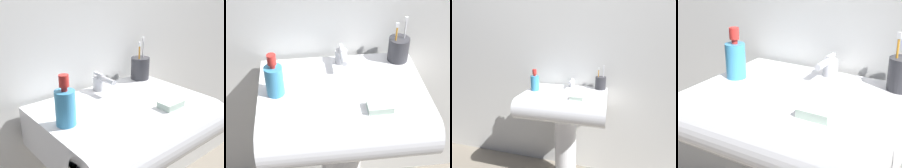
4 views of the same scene
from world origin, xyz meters
The scene contains 6 objects.
sink_pedestal centered at (0.00, 0.00, 0.34)m, with size 0.18×0.18×0.69m, color white.
sink_basin centered at (0.00, -0.06, 0.77)m, with size 0.63×0.49×0.15m.
faucet centered at (0.02, 0.15, 0.88)m, with size 0.05×0.13×0.08m.
toothbrush_cup centered at (0.26, 0.15, 0.90)m, with size 0.09×0.09×0.20m.
soap_bottle centered at (-0.25, -0.02, 0.91)m, with size 0.07×0.07×0.17m.
bar_soap centered at (0.12, -0.15, 0.86)m, with size 0.09×0.06×0.02m, color silver.
Camera 2 is at (-0.14, -1.02, 1.66)m, focal length 55.00 mm.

